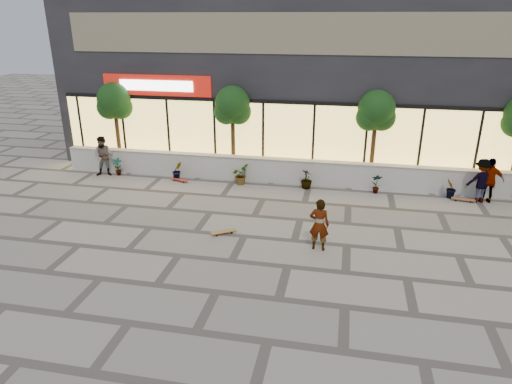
% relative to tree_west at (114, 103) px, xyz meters
% --- Properties ---
extents(ground, '(80.00, 80.00, 0.00)m').
position_rel_tree_west_xyz_m(ground, '(9.00, -7.70, -2.99)').
color(ground, '#A4998E').
rests_on(ground, ground).
extents(planter_wall, '(22.00, 0.42, 1.04)m').
position_rel_tree_west_xyz_m(planter_wall, '(9.00, -0.70, -2.46)').
color(planter_wall, beige).
rests_on(planter_wall, ground).
extents(retail_building, '(24.00, 9.17, 8.50)m').
position_rel_tree_west_xyz_m(retail_building, '(9.00, 4.79, 1.26)').
color(retail_building, black).
rests_on(retail_building, ground).
extents(shrub_a, '(0.43, 0.29, 0.81)m').
position_rel_tree_west_xyz_m(shrub_a, '(0.50, -1.25, -2.58)').
color(shrub_a, '#183611').
rests_on(shrub_a, ground).
extents(shrub_b, '(0.57, 0.57, 0.81)m').
position_rel_tree_west_xyz_m(shrub_b, '(3.30, -1.25, -2.58)').
color(shrub_b, '#183611').
rests_on(shrub_b, ground).
extents(shrub_c, '(0.68, 0.77, 0.81)m').
position_rel_tree_west_xyz_m(shrub_c, '(6.10, -1.25, -2.58)').
color(shrub_c, '#183611').
rests_on(shrub_c, ground).
extents(shrub_d, '(0.64, 0.64, 0.81)m').
position_rel_tree_west_xyz_m(shrub_d, '(8.90, -1.25, -2.58)').
color(shrub_d, '#183611').
rests_on(shrub_d, ground).
extents(shrub_e, '(0.46, 0.35, 0.81)m').
position_rel_tree_west_xyz_m(shrub_e, '(11.70, -1.25, -2.58)').
color(shrub_e, '#183611').
rests_on(shrub_e, ground).
extents(shrub_f, '(0.55, 0.57, 0.81)m').
position_rel_tree_west_xyz_m(shrub_f, '(14.50, -1.25, -2.58)').
color(shrub_f, '#183611').
rests_on(shrub_f, ground).
extents(tree_west, '(1.60, 1.50, 3.92)m').
position_rel_tree_west_xyz_m(tree_west, '(0.00, 0.00, 0.00)').
color(tree_west, '#412D17').
rests_on(tree_west, ground).
extents(tree_midwest, '(1.60, 1.50, 3.92)m').
position_rel_tree_west_xyz_m(tree_midwest, '(5.50, 0.00, 0.00)').
color(tree_midwest, '#412D17').
rests_on(tree_midwest, ground).
extents(tree_mideast, '(1.60, 1.50, 3.92)m').
position_rel_tree_west_xyz_m(tree_mideast, '(11.50, 0.00, 0.00)').
color(tree_mideast, '#412D17').
rests_on(tree_mideast, ground).
extents(skater_center, '(0.62, 0.43, 1.64)m').
position_rel_tree_west_xyz_m(skater_center, '(9.77, -6.46, -2.17)').
color(skater_center, silver).
rests_on(skater_center, ground).
extents(skater_left, '(1.02, 0.89, 1.78)m').
position_rel_tree_west_xyz_m(skater_left, '(-0.02, -1.40, -2.09)').
color(skater_left, '#998F62').
rests_on(skater_left, ground).
extents(skater_right_near, '(1.03, 0.44, 1.74)m').
position_rel_tree_west_xyz_m(skater_right_near, '(15.79, -1.40, -2.11)').
color(skater_right_near, white).
rests_on(skater_right_near, ground).
extents(skater_right_far, '(1.17, 0.76, 1.70)m').
position_rel_tree_west_xyz_m(skater_right_far, '(15.50, -1.40, -2.14)').
color(skater_right_far, '#A01D36').
rests_on(skater_right_far, ground).
extents(skateboard_center, '(0.81, 0.65, 0.10)m').
position_rel_tree_west_xyz_m(skateboard_center, '(6.67, -6.04, -2.90)').
color(skateboard_center, olive).
rests_on(skateboard_center, ground).
extents(skateboard_left, '(0.84, 0.44, 0.10)m').
position_rel_tree_west_xyz_m(skateboard_left, '(3.48, -1.50, -2.90)').
color(skateboard_left, '#B93422').
rests_on(skateboard_left, ground).
extents(skateboard_right_near, '(0.88, 0.33, 0.10)m').
position_rel_tree_west_xyz_m(skateboard_right_near, '(14.96, -1.50, -2.90)').
color(skateboard_right_near, brown).
rests_on(skateboard_right_near, ground).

